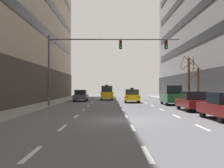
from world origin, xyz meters
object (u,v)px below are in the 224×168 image
taxi_driving_1 (132,96)px  car_parked_3 (172,95)px  street_tree_0 (198,85)px  street_tree_1 (189,79)px  traffic_signal_0 (95,53)px  car_parked_2 (192,101)px  car_driving_0 (81,96)px  taxi_driving_2 (107,93)px

taxi_driving_1 → car_parked_3: bearing=-49.2°
taxi_driving_1 → street_tree_0: bearing=-49.4°
street_tree_1 → traffic_signal_0: bearing=-160.4°
car_parked_2 → street_tree_0: 5.49m
car_driving_0 → car_parked_3: car_parked_3 is taller
taxi_driving_2 → car_parked_3: size_ratio=1.02×
car_parked_2 → street_tree_1: 8.55m
traffic_signal_0 → street_tree_1: (10.23, 3.65, -2.41)m
car_parked_2 → car_parked_3: car_parked_3 is taller
taxi_driving_1 → street_tree_1: street_tree_1 is taller
taxi_driving_1 → car_parked_3: 6.04m
taxi_driving_2 → car_driving_0: bearing=-132.7°
car_parked_2 → traffic_signal_0: (-8.14, 4.39, 4.46)m
car_driving_0 → car_parked_3: bearing=-35.3°
car_parked_3 → street_tree_0: bearing=-49.8°
car_driving_0 → street_tree_1: bearing=-28.2°
taxi_driving_2 → street_tree_1: bearing=-48.8°
taxi_driving_1 → car_parked_2: taxi_driving_1 is taller
taxi_driving_2 → car_parked_3: bearing=-57.6°
car_parked_3 → traffic_signal_0: size_ratio=0.34×
car_parked_3 → traffic_signal_0: traffic_signal_0 is taller
taxi_driving_2 → street_tree_1: (9.30, -10.63, 1.77)m
car_parked_3 → street_tree_1: (2.09, 0.71, 1.78)m
car_driving_0 → taxi_driving_2: bearing=47.3°
taxi_driving_2 → car_parked_3: 13.44m
traffic_signal_0 → car_parked_2: bearing=-28.3°
traffic_signal_0 → street_tree_1: size_ratio=2.43×
taxi_driving_2 → car_parked_2: bearing=-68.9°
taxi_driving_2 → traffic_signal_0: bearing=-93.7°
car_parked_3 → traffic_signal_0: (-8.14, -2.94, 4.19)m
car_parked_2 → car_parked_3: (0.00, 7.32, 0.27)m
taxi_driving_1 → car_parked_2: bearing=-71.7°
taxi_driving_2 → street_tree_0: street_tree_0 is taller
taxi_driving_2 → street_tree_0: (9.26, -13.77, 1.11)m
car_parked_2 → street_tree_0: (2.05, 4.89, 1.40)m
car_parked_2 → traffic_signal_0: size_ratio=0.33×
car_parked_2 → street_tree_0: size_ratio=0.87×
taxi_driving_2 → taxi_driving_1: bearing=-64.3°
taxi_driving_1 → street_tree_0: 9.32m
car_driving_0 → taxi_driving_2: taxi_driving_2 is taller
traffic_signal_0 → taxi_driving_2: bearing=86.3°
taxi_driving_2 → street_tree_1: 14.23m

